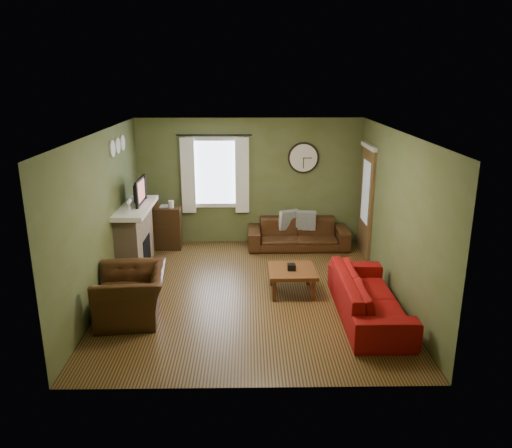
{
  "coord_description": "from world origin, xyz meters",
  "views": [
    {
      "loc": [
        -0.03,
        -7.51,
        3.45
      ],
      "look_at": [
        0.1,
        0.4,
        1.05
      ],
      "focal_mm": 35.0,
      "sensor_mm": 36.0,
      "label": 1
    }
  ],
  "objects_px": {
    "bookshelf": "(163,228)",
    "armchair": "(132,294)",
    "sofa_brown": "(298,234)",
    "coffee_table": "(292,281)",
    "sofa_red": "(369,296)"
  },
  "relations": [
    {
      "from": "coffee_table",
      "to": "bookshelf",
      "type": "bearing_deg",
      "value": 137.99
    },
    {
      "from": "bookshelf",
      "to": "armchair",
      "type": "relative_size",
      "value": 0.77
    },
    {
      "from": "sofa_red",
      "to": "armchair",
      "type": "height_order",
      "value": "armchair"
    },
    {
      "from": "bookshelf",
      "to": "coffee_table",
      "type": "xyz_separation_m",
      "value": [
        2.44,
        -2.19,
        -0.23
      ]
    },
    {
      "from": "bookshelf",
      "to": "sofa_red",
      "type": "relative_size",
      "value": 0.39
    },
    {
      "from": "sofa_brown",
      "to": "sofa_red",
      "type": "distance_m",
      "value": 3.15
    },
    {
      "from": "sofa_brown",
      "to": "coffee_table",
      "type": "distance_m",
      "value": 2.22
    },
    {
      "from": "bookshelf",
      "to": "sofa_brown",
      "type": "bearing_deg",
      "value": 0.07
    },
    {
      "from": "bookshelf",
      "to": "armchair",
      "type": "height_order",
      "value": "bookshelf"
    },
    {
      "from": "bookshelf",
      "to": "coffee_table",
      "type": "height_order",
      "value": "bookshelf"
    },
    {
      "from": "sofa_red",
      "to": "sofa_brown",
      "type": "bearing_deg",
      "value": 13.57
    },
    {
      "from": "sofa_brown",
      "to": "armchair",
      "type": "distance_m",
      "value": 4.07
    },
    {
      "from": "bookshelf",
      "to": "armchair",
      "type": "distance_m",
      "value": 3.02
    },
    {
      "from": "bookshelf",
      "to": "sofa_red",
      "type": "bearing_deg",
      "value": -41.2
    },
    {
      "from": "bookshelf",
      "to": "sofa_brown",
      "type": "height_order",
      "value": "bookshelf"
    }
  ]
}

